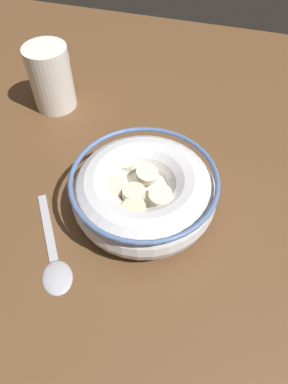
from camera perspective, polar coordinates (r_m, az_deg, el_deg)
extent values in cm
cube|color=brown|center=(45.19, 0.00, -3.14)|extent=(99.26, 99.26, 2.00)
cylinder|color=silver|center=(44.14, 0.00, -2.17)|extent=(9.57, 9.57, 0.60)
torus|color=silver|center=(42.06, 0.00, -0.09)|extent=(17.40, 17.40, 5.79)
torus|color=#4C6699|center=(40.05, 0.00, 2.20)|extent=(17.48, 17.48, 0.60)
cylinder|color=white|center=(41.82, 0.00, 0.18)|extent=(13.93, 13.93, 0.40)
cube|color=tan|center=(41.51, 7.44, 0.63)|extent=(1.99, 1.96, 0.78)
cube|color=tan|center=(39.02, 4.76, -4.06)|extent=(2.09, 2.06, 0.88)
cube|color=tan|center=(38.88, -5.88, -4.41)|extent=(2.01, 2.00, 0.70)
cube|color=#AD7F42|center=(44.04, 5.06, 4.70)|extent=(1.69, 1.73, 0.79)
cube|color=tan|center=(38.67, 0.18, -4.83)|extent=(2.11, 2.11, 0.70)
cube|color=#B78947|center=(42.72, 0.55, 3.02)|extent=(2.11, 2.12, 0.81)
cube|color=tan|center=(40.25, 6.38, -1.74)|extent=(2.04, 2.05, 0.70)
cube|color=#AD7F42|center=(38.08, -1.89, -6.23)|extent=(1.62, 1.68, 0.84)
cube|color=tan|center=(40.38, -2.82, -1.49)|extent=(1.97, 2.01, 0.85)
cube|color=#AD7F42|center=(43.61, -2.53, 4.41)|extent=(1.84, 1.79, 0.85)
cube|color=#AD7F42|center=(39.91, 3.99, -1.93)|extent=(2.13, 2.11, 0.85)
cube|color=#B78947|center=(41.36, -7.86, 0.00)|extent=(1.97, 2.00, 0.80)
cylinder|color=#F4EABC|center=(41.16, 1.04, 2.82)|extent=(3.30, 3.35, 1.41)
cylinder|color=#F4EABC|center=(39.24, -1.67, -0.12)|extent=(3.78, 3.73, 1.18)
cylinder|color=beige|center=(37.91, -1.28, -2.84)|extent=(2.98, 2.92, 1.16)
cylinder|color=#F9EFC6|center=(42.27, 7.03, 3.89)|extent=(3.57, 3.62, 1.32)
cylinder|color=#F4EABC|center=(39.01, 2.70, -0.58)|extent=(3.81, 3.73, 1.47)
cylinder|color=#F9EFC6|center=(38.25, -5.64, -2.94)|extent=(3.56, 3.51, 1.14)
cylinder|color=#F4EABC|center=(40.28, -4.94, 1.03)|extent=(3.24, 3.23, 1.01)
cylinder|color=#F4EABC|center=(43.20, -3.26, 4.99)|extent=(3.64, 3.60, 1.19)
ellipsoid|color=#A5A5AD|center=(40.29, -14.07, -13.21)|extent=(5.37, 5.13, 0.80)
cube|color=#A5A5AD|center=(44.13, -15.50, -5.34)|extent=(8.69, 6.33, 0.36)
cylinder|color=white|center=(57.77, -14.95, 17.55)|extent=(6.49, 6.49, 9.87)
torus|color=white|center=(60.11, -13.59, 19.30)|extent=(6.33, 0.80, 6.33)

